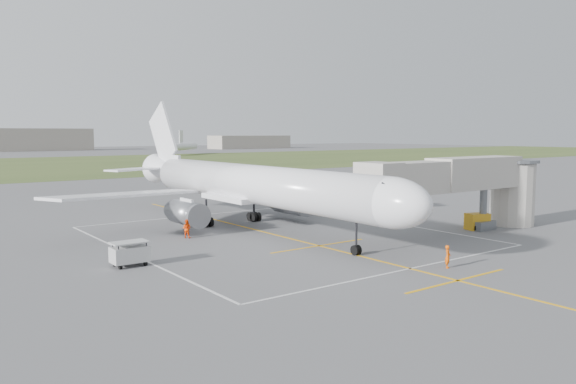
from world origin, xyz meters
TOP-DOWN VIEW (x-y plane):
  - ground at (0.00, 0.00)m, footprint 700.00×700.00m
  - grass_strip at (0.00, 130.00)m, footprint 700.00×120.00m
  - apron_markings at (0.00, -5.82)m, footprint 28.20×60.00m
  - airliner at (-0.00, 0.75)m, footprint 38.93×46.75m
  - jet_bridge at (15.72, -13.50)m, footprint 23.40×5.00m
  - gpu_unit at (17.69, -13.12)m, footprint 2.47×2.03m
  - baggage_cart at (-15.53, -7.48)m, footprint 2.55×1.54m
  - ramp_worker_nose at (2.27, -21.44)m, footprint 0.71×0.65m
  - ramp_worker_wing at (-7.37, -0.09)m, footprint 1.03×1.06m

SIDE VIEW (x-z plane):
  - ground at x=0.00m, z-range 0.00..0.00m
  - apron_markings at x=0.00m, z-range 0.00..0.01m
  - grass_strip at x=0.00m, z-range 0.00..0.02m
  - gpu_unit at x=17.69m, z-range -0.01..1.60m
  - ramp_worker_nose at x=2.27m, z-range 0.00..1.63m
  - ramp_worker_wing at x=-7.37m, z-range 0.00..1.72m
  - baggage_cart at x=-15.53m, z-range 0.02..1.80m
  - airliner at x=0.00m, z-range -2.37..11.15m
  - jet_bridge at x=15.72m, z-range 1.14..8.34m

